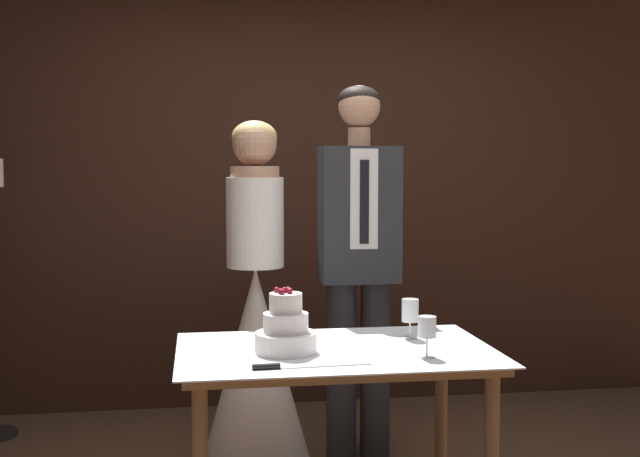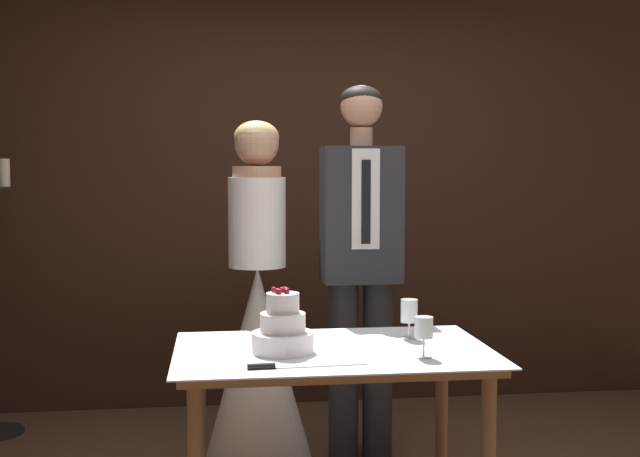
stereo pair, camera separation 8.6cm
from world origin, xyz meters
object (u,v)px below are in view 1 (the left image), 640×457
(cake_knife, at_px, (289,366))
(wine_glass_middle, at_px, (410,313))
(cake_table, at_px, (335,372))
(wine_glass_near, at_px, (427,329))
(tiered_cake, at_px, (286,330))
(bride, at_px, (256,338))
(groom, at_px, (359,253))

(cake_knife, distance_m, wine_glass_middle, 0.71)
(cake_table, height_order, wine_glass_middle, wine_glass_middle)
(cake_table, height_order, cake_knife, cake_knife)
(cake_knife, bearing_deg, cake_table, 48.66)
(wine_glass_near, bearing_deg, cake_table, 149.04)
(cake_table, relative_size, tiered_cake, 4.91)
(cake_table, distance_m, bride, 0.85)
(tiered_cake, bearing_deg, cake_knife, -93.65)
(bride, bearing_deg, cake_knife, -87.89)
(wine_glass_middle, bearing_deg, groom, 97.33)
(cake_table, relative_size, cake_knife, 2.87)
(cake_table, bearing_deg, bride, 107.59)
(tiered_cake, height_order, wine_glass_near, tiered_cake)
(cake_table, distance_m, cake_knife, 0.37)
(bride, distance_m, groom, 0.66)
(groom, bearing_deg, cake_table, -107.60)
(cake_knife, relative_size, groom, 0.23)
(wine_glass_middle, bearing_deg, bride, 132.04)
(bride, bearing_deg, cake_table, -72.41)
(wine_glass_middle, distance_m, bride, 0.93)
(cake_table, distance_m, wine_glass_middle, 0.42)
(tiered_cake, xyz_separation_m, wine_glass_middle, (0.54, 0.18, 0.02))
(wine_glass_near, bearing_deg, groom, 93.44)
(cake_knife, relative_size, bride, 0.26)
(bride, xyz_separation_m, groom, (0.51, -0.00, 0.41))
(cake_knife, height_order, wine_glass_near, wine_glass_near)
(groom, bearing_deg, wine_glass_near, -86.56)
(cake_table, xyz_separation_m, cake_knife, (-0.22, -0.28, 0.10))
(tiered_cake, height_order, bride, bride)
(tiered_cake, distance_m, bride, 0.87)
(cake_knife, bearing_deg, groom, 63.09)
(cake_table, relative_size, wine_glass_middle, 7.47)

